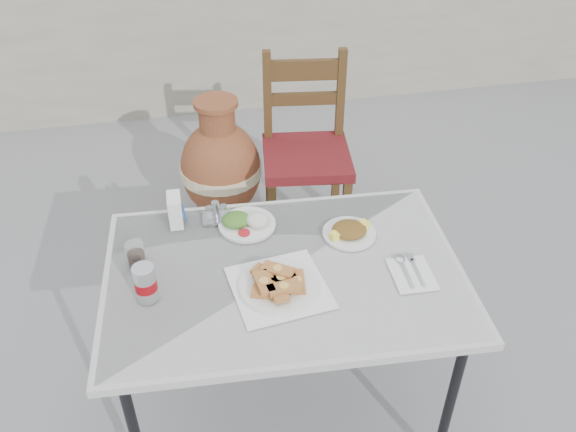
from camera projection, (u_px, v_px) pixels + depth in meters
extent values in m
plane|color=slate|center=(290.00, 381.00, 2.45)|extent=(80.00, 80.00, 0.00)
cylinder|color=black|center=(450.00, 404.00, 1.98)|extent=(0.03, 0.03, 0.66)
cylinder|color=black|center=(146.00, 299.00, 2.36)|extent=(0.03, 0.03, 0.66)
cylinder|color=black|center=(395.00, 274.00, 2.48)|extent=(0.03, 0.03, 0.66)
cube|color=white|center=(284.00, 274.00, 1.96)|extent=(1.19, 0.85, 0.03)
cube|color=white|center=(284.00, 271.00, 1.95)|extent=(1.15, 0.81, 0.00)
cube|color=white|center=(279.00, 287.00, 1.88)|extent=(0.32, 0.32, 0.00)
cylinder|color=silver|center=(279.00, 286.00, 1.88)|extent=(0.25, 0.25, 0.01)
cylinder|color=silver|center=(279.00, 286.00, 1.88)|extent=(0.26, 0.26, 0.01)
cylinder|color=silver|center=(247.00, 224.00, 2.13)|extent=(0.20, 0.20, 0.01)
ellipsoid|color=silver|center=(258.00, 220.00, 2.11)|extent=(0.08, 0.08, 0.05)
ellipsoid|color=#33661D|center=(236.00, 220.00, 2.12)|extent=(0.10, 0.09, 0.04)
cylinder|color=#B3131D|center=(244.00, 233.00, 2.08)|extent=(0.04, 0.04, 0.01)
cylinder|color=silver|center=(349.00, 233.00, 2.09)|extent=(0.18, 0.18, 0.01)
ellipsoid|color=#215C17|center=(349.00, 230.00, 2.08)|extent=(0.12, 0.11, 0.04)
cylinder|color=#FFF745|center=(335.00, 236.00, 2.05)|extent=(0.04, 0.04, 0.03)
cylinder|color=#FFF745|center=(364.00, 224.00, 2.10)|extent=(0.04, 0.04, 0.03)
cylinder|color=white|center=(145.00, 283.00, 1.81)|extent=(0.07, 0.07, 0.12)
cylinder|color=#AE0C14|center=(146.00, 284.00, 1.82)|extent=(0.07, 0.07, 0.04)
cylinder|color=silver|center=(143.00, 269.00, 1.78)|extent=(0.06, 0.06, 0.00)
cylinder|color=white|center=(136.00, 255.00, 1.94)|extent=(0.06, 0.06, 0.09)
cylinder|color=black|center=(137.00, 259.00, 1.95)|extent=(0.05, 0.05, 0.05)
cube|color=white|center=(175.00, 210.00, 2.11)|extent=(0.05, 0.09, 0.11)
cube|color=#1857B5|center=(183.00, 211.00, 2.12)|extent=(0.02, 0.05, 0.06)
cube|color=silver|center=(217.00, 218.00, 2.16)|extent=(0.10, 0.09, 0.01)
cylinder|color=white|center=(210.00, 214.00, 2.12)|extent=(0.02, 0.02, 0.06)
cylinder|color=white|center=(224.00, 212.00, 2.13)|extent=(0.02, 0.02, 0.06)
cylinder|color=silver|center=(215.00, 208.00, 2.15)|extent=(0.03, 0.03, 0.05)
cube|color=white|center=(412.00, 274.00, 1.93)|extent=(0.14, 0.17, 0.00)
cube|color=silver|center=(407.00, 274.00, 1.93)|extent=(0.02, 0.13, 0.00)
ellipsoid|color=silver|center=(400.00, 258.00, 1.98)|extent=(0.03, 0.04, 0.01)
cube|color=silver|center=(418.00, 272.00, 1.93)|extent=(0.01, 0.13, 0.00)
cube|color=silver|center=(411.00, 257.00, 1.99)|extent=(0.02, 0.04, 0.00)
cube|color=#38230F|center=(272.00, 222.00, 2.93)|extent=(0.04, 0.04, 0.44)
cube|color=#38230F|center=(345.00, 219.00, 2.95)|extent=(0.04, 0.04, 0.44)
cube|color=#38230F|center=(269.00, 181.00, 3.21)|extent=(0.04, 0.04, 0.44)
cube|color=#38230F|center=(336.00, 178.00, 3.23)|extent=(0.04, 0.04, 0.44)
cube|color=maroon|center=(307.00, 157.00, 2.93)|extent=(0.47, 0.47, 0.05)
cube|color=#38230F|center=(267.00, 100.00, 2.93)|extent=(0.04, 0.04, 0.49)
cube|color=#38230F|center=(341.00, 98.00, 2.95)|extent=(0.04, 0.04, 0.49)
cube|color=#38230F|center=(305.00, 70.00, 2.85)|extent=(0.39, 0.08, 0.10)
cube|color=#38230F|center=(304.00, 99.00, 2.94)|extent=(0.39, 0.08, 0.06)
cylinder|color=brown|center=(225.00, 216.00, 3.27)|extent=(0.31, 0.31, 0.08)
ellipsoid|color=brown|center=(221.00, 169.00, 3.08)|extent=(0.41, 0.41, 0.51)
cylinder|color=beige|center=(221.00, 169.00, 3.08)|extent=(0.41, 0.41, 0.06)
cylinder|color=brown|center=(217.00, 120.00, 2.91)|extent=(0.17, 0.17, 0.16)
cylinder|color=brown|center=(216.00, 103.00, 2.86)|extent=(0.21, 0.21, 0.02)
cube|color=#9F9984|center=(213.00, 22.00, 4.04)|extent=(6.00, 0.25, 1.20)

